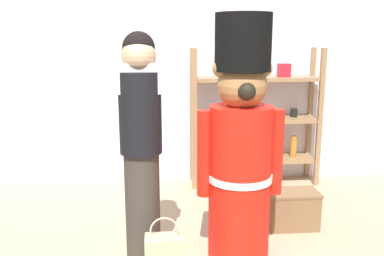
# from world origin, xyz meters

# --- Properties ---
(back_wall) EXTENTS (6.40, 0.12, 2.60)m
(back_wall) POSITION_xyz_m (0.00, 2.20, 1.30)
(back_wall) COLOR silver
(back_wall) RESTS_ON ground_plane
(merchandise_shelf) EXTENTS (1.41, 0.35, 1.51)m
(merchandise_shelf) POSITION_xyz_m (0.88, 1.98, 0.75)
(merchandise_shelf) COLOR #93704C
(merchandise_shelf) RESTS_ON ground_plane
(teddy_bear_guard) EXTENTS (0.63, 0.47, 1.78)m
(teddy_bear_guard) POSITION_xyz_m (0.40, 0.40, 0.84)
(teddy_bear_guard) COLOR red
(teddy_bear_guard) RESTS_ON ground_plane
(person_shopper) EXTENTS (0.30, 0.29, 1.66)m
(person_shopper) POSITION_xyz_m (-0.31, 0.32, 0.91)
(person_shopper) COLOR #38332D
(person_shopper) RESTS_ON ground_plane
(display_crate) EXTENTS (0.44, 0.27, 0.33)m
(display_crate) POSITION_xyz_m (0.96, 0.82, 0.16)
(display_crate) COLOR brown
(display_crate) RESTS_ON ground_plane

